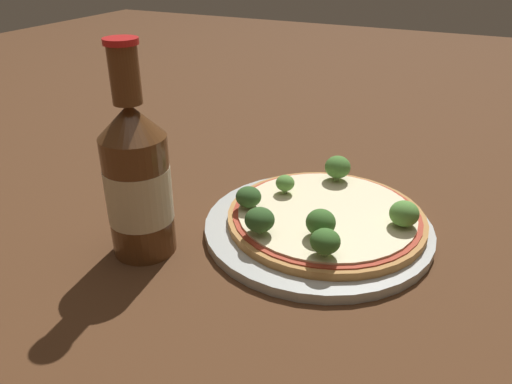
% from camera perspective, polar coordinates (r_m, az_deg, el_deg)
% --- Properties ---
extents(ground_plane, '(3.00, 3.00, 0.00)m').
position_cam_1_polar(ground_plane, '(0.63, 6.79, -3.68)').
color(ground_plane, '#4C2D19').
extents(plate, '(0.28, 0.28, 0.01)m').
position_cam_1_polar(plate, '(0.62, 7.07, -4.00)').
color(plate, '#B2B7B2').
rests_on(plate, ground_plane).
extents(pizza, '(0.24, 0.24, 0.01)m').
position_cam_1_polar(pizza, '(0.61, 8.01, -2.75)').
color(pizza, '#B77F42').
rests_on(pizza, plate).
extents(broccoli_floret_0, '(0.03, 0.03, 0.03)m').
position_cam_1_polar(broccoli_floret_0, '(0.55, 0.42, -3.20)').
color(broccoli_floret_0, '#89A866').
rests_on(broccoli_floret_0, pizza).
extents(broccoli_floret_1, '(0.02, 0.02, 0.02)m').
position_cam_1_polar(broccoli_floret_1, '(0.64, 3.34, 1.01)').
color(broccoli_floret_1, '#89A866').
rests_on(broccoli_floret_1, pizza).
extents(broccoli_floret_2, '(0.03, 0.03, 0.03)m').
position_cam_1_polar(broccoli_floret_2, '(0.55, 7.41, -3.49)').
color(broccoli_floret_2, '#89A866').
rests_on(broccoli_floret_2, pizza).
extents(broccoli_floret_3, '(0.03, 0.03, 0.03)m').
position_cam_1_polar(broccoli_floret_3, '(0.52, 7.92, -5.62)').
color(broccoli_floret_3, '#89A866').
rests_on(broccoli_floret_3, pizza).
extents(broccoli_floret_4, '(0.03, 0.03, 0.03)m').
position_cam_1_polar(broccoli_floret_4, '(0.61, -0.86, -0.57)').
color(broccoli_floret_4, '#89A866').
rests_on(broccoli_floret_4, pizza).
extents(broccoli_floret_5, '(0.03, 0.03, 0.03)m').
position_cam_1_polar(broccoli_floret_5, '(0.68, 9.62, 2.76)').
color(broccoli_floret_5, '#89A866').
rests_on(broccoli_floret_5, pizza).
extents(broccoli_floret_6, '(0.03, 0.03, 0.03)m').
position_cam_1_polar(broccoli_floret_6, '(0.59, 16.54, -2.47)').
color(broccoli_floret_6, '#89A866').
rests_on(broccoli_floret_6, pizza).
extents(beer_bottle, '(0.07, 0.07, 0.24)m').
position_cam_1_polar(beer_bottle, '(0.55, -13.39, 1.36)').
color(beer_bottle, '#563319').
rests_on(beer_bottle, ground_plane).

